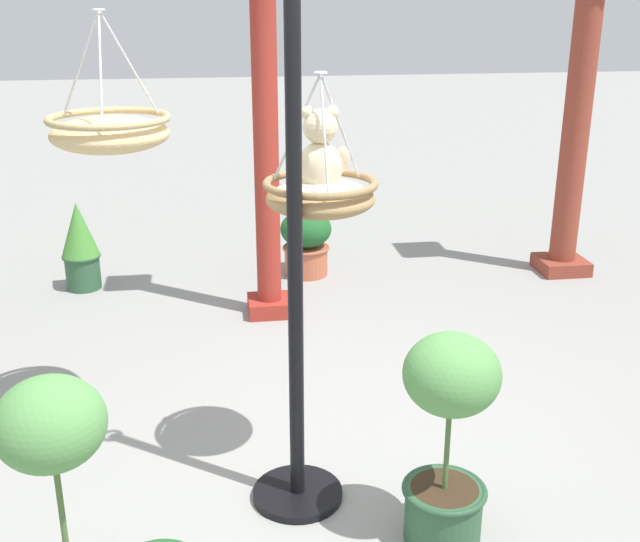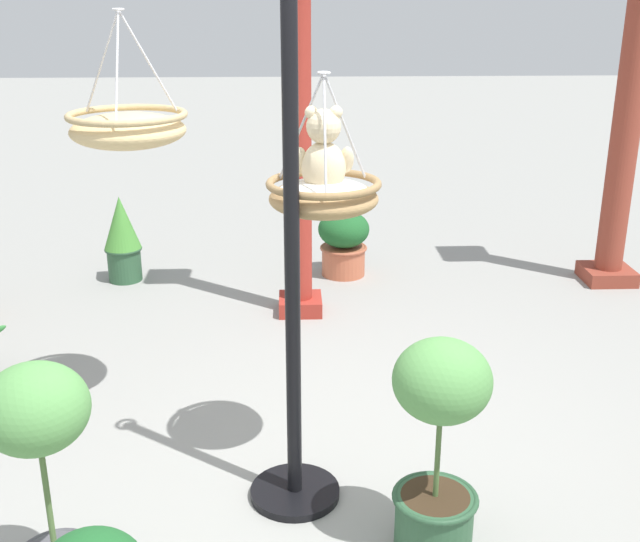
% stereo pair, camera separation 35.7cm
% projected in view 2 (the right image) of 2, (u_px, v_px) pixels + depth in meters
% --- Properties ---
extents(ground_plane, '(40.00, 40.00, 0.00)m').
position_uv_depth(ground_plane, '(318.00, 492.00, 3.88)').
color(ground_plane, gray).
extents(display_pole_central, '(0.44, 0.44, 2.40)m').
position_uv_depth(display_pole_central, '(293.00, 360.00, 3.60)').
color(display_pole_central, black).
rests_on(display_pole_central, ground).
extents(hanging_basket_with_teddy, '(0.53, 0.53, 0.65)m').
position_uv_depth(hanging_basket_with_teddy, '(324.00, 195.00, 3.60)').
color(hanging_basket_with_teddy, '#A37F51').
extents(teddy_bear, '(0.28, 0.24, 0.41)m').
position_uv_depth(teddy_bear, '(323.00, 157.00, 3.56)').
color(teddy_bear, beige).
extents(hanging_basket_left_high, '(0.62, 0.62, 0.69)m').
position_uv_depth(hanging_basket_left_high, '(128.00, 128.00, 4.04)').
color(hanging_basket_left_high, tan).
extents(greenhouse_pillar_left, '(0.43, 0.43, 2.68)m').
position_uv_depth(greenhouse_pillar_left, '(626.00, 130.00, 6.27)').
color(greenhouse_pillar_left, brown).
rests_on(greenhouse_pillar_left, ground).
extents(greenhouse_pillar_right, '(0.35, 0.35, 2.88)m').
position_uv_depth(greenhouse_pillar_right, '(299.00, 132.00, 5.59)').
color(greenhouse_pillar_right, '#9E2D23').
rests_on(greenhouse_pillar_right, ground).
extents(potted_plant_flowering_red, '(0.41, 0.41, 1.05)m').
position_uv_depth(potted_plant_flowering_red, '(42.00, 459.00, 2.99)').
color(potted_plant_flowering_red, '#4C4C51').
rests_on(potted_plant_flowering_red, ground).
extents(potted_plant_bushy_green, '(0.44, 0.44, 0.62)m').
position_uv_depth(potted_plant_bushy_green, '(344.00, 241.00, 6.75)').
color(potted_plant_bushy_green, '#BC6042').
rests_on(potted_plant_bushy_green, ground).
extents(potted_plant_small_succulent, '(0.42, 0.42, 1.01)m').
position_uv_depth(potted_plant_small_succulent, '(439.00, 436.00, 3.31)').
color(potted_plant_small_succulent, '#2D5638').
rests_on(potted_plant_small_succulent, ground).
extents(potted_plant_conical_shrub, '(0.32, 0.32, 0.74)m').
position_uv_depth(potted_plant_conical_shrub, '(122.00, 238.00, 6.59)').
color(potted_plant_conical_shrub, '#2D5638').
rests_on(potted_plant_conical_shrub, ground).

